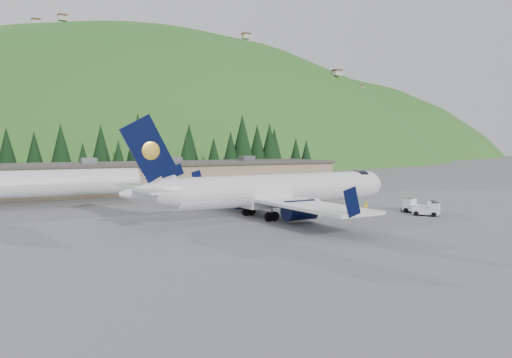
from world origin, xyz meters
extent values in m
plane|color=slate|center=(0.00, 0.00, 0.00)|extent=(600.00, 600.00, 0.00)
cylinder|color=white|center=(0.00, 0.00, 3.18)|extent=(26.37, 4.81, 3.52)
ellipsoid|color=white|center=(13.10, 0.65, 3.18)|extent=(4.75, 3.74, 3.52)
cylinder|color=black|center=(12.16, 0.60, 3.61)|extent=(1.45, 2.96, 2.90)
cone|color=white|center=(-15.90, -0.79, 3.56)|extent=(5.79, 3.80, 3.52)
cube|color=white|center=(-0.94, -0.05, 1.70)|extent=(7.63, 3.36, 0.94)
cube|color=white|center=(-1.87, -0.09, 2.25)|extent=(6.72, 32.06, 0.33)
cube|color=black|center=(-4.06, 15.74, 3.47)|extent=(1.90, 0.23, 2.69)
cube|color=black|center=(-2.49, -16.06, 3.47)|extent=(1.90, 0.23, 2.69)
cylinder|color=black|center=(-1.20, 5.38, 1.45)|extent=(4.04, 2.35, 2.15)
cylinder|color=white|center=(0.57, 5.47, 1.45)|extent=(0.67, 2.31, 2.29)
cube|color=white|center=(-1.20, 5.38, 1.97)|extent=(2.07, 0.34, 0.84)
cylinder|color=black|center=(-0.67, -5.47, 1.45)|extent=(4.04, 2.35, 2.15)
cylinder|color=white|center=(1.11, -5.38, 1.45)|extent=(0.67, 2.31, 2.29)
cube|color=white|center=(-0.67, -5.47, 1.97)|extent=(2.07, 0.34, 0.84)
cube|color=black|center=(-15.72, -0.78, 7.94)|extent=(5.80, 0.57, 6.88)
ellipsoid|color=yellow|center=(-15.54, -0.58, 7.76)|extent=(1.86, 0.26, 1.85)
ellipsoid|color=yellow|center=(-15.52, -0.96, 7.76)|extent=(1.86, 0.26, 1.85)
cube|color=black|center=(-13.28, -0.66, 5.51)|extent=(2.59, 0.36, 1.86)
cube|color=white|center=(-16.37, -0.81, 4.03)|extent=(3.01, 11.81, 0.21)
cylinder|color=slate|center=(10.29, 0.51, 0.84)|extent=(0.20, 0.20, 1.69)
cylinder|color=black|center=(10.29, 0.51, 0.36)|extent=(0.72, 0.30, 0.71)
cylinder|color=slate|center=(-2.93, 2.39, 0.94)|extent=(0.24, 0.24, 1.87)
cylinder|color=black|center=(-2.56, 2.41, 0.52)|extent=(1.05, 0.38, 1.03)
cylinder|color=black|center=(-3.31, 2.37, 0.52)|extent=(1.05, 0.38, 1.03)
cylinder|color=slate|center=(-2.68, -2.66, 0.94)|extent=(0.24, 0.24, 1.87)
cylinder|color=black|center=(-2.31, -2.65, 0.52)|extent=(1.05, 0.38, 1.03)
cylinder|color=black|center=(-3.06, -2.68, 0.52)|extent=(1.05, 0.38, 1.03)
cylinder|color=white|center=(-22.00, 22.00, 3.20)|extent=(22.00, 3.60, 3.60)
cube|color=white|center=(16.81, -3.50, 0.49)|extent=(2.97, 2.63, 0.63)
cube|color=white|center=(17.54, -2.99, 1.03)|extent=(1.45, 1.54, 0.81)
cube|color=black|center=(17.54, -2.99, 1.39)|extent=(1.32, 1.41, 0.09)
cylinder|color=black|center=(17.14, -2.40, 0.25)|extent=(0.52, 0.45, 0.50)
cylinder|color=black|center=(17.95, -3.58, 0.25)|extent=(0.52, 0.45, 0.50)
cylinder|color=black|center=(15.66, -3.42, 0.25)|extent=(0.52, 0.45, 0.50)
cylinder|color=black|center=(16.47, -4.60, 0.25)|extent=(0.52, 0.45, 0.50)
cube|color=white|center=(17.55, -5.56, 0.48)|extent=(2.94, 2.30, 0.61)
cube|color=white|center=(18.34, -5.93, 1.01)|extent=(1.31, 1.48, 0.79)
cube|color=black|center=(18.34, -5.93, 1.36)|extent=(1.19, 1.36, 0.09)
cylinder|color=black|center=(18.64, -5.29, 0.25)|extent=(0.53, 0.38, 0.49)
cylinder|color=black|center=(18.05, -6.56, 0.25)|extent=(0.53, 0.38, 0.49)
cylinder|color=black|center=(17.05, -4.55, 0.25)|extent=(0.53, 0.38, 0.49)
cylinder|color=black|center=(16.46, -5.83, 0.25)|extent=(0.53, 0.38, 0.49)
cube|color=white|center=(16.30, -5.41, 0.58)|extent=(2.33, 3.47, 0.74)
cube|color=white|center=(16.03, -4.38, 1.22)|extent=(1.70, 1.40, 0.95)
cube|color=black|center=(16.03, -4.38, 1.64)|extent=(1.57, 1.27, 0.11)
cylinder|color=black|center=(15.21, -4.59, 0.30)|extent=(0.37, 0.63, 0.59)
cylinder|color=black|center=(16.85, -4.17, 0.30)|extent=(0.37, 0.63, 0.59)
cylinder|color=black|center=(15.74, -6.64, 0.30)|extent=(0.37, 0.63, 0.59)
cylinder|color=black|center=(17.38, -6.22, 0.30)|extent=(0.37, 0.63, 0.59)
cube|color=#957C5E|center=(-5.00, 38.00, 2.40)|extent=(70.00, 16.00, 4.80)
cube|color=#47423D|center=(-5.00, 38.00, 4.95)|extent=(71.00, 17.00, 0.40)
cube|color=slate|center=(-15.00, 38.00, 5.60)|extent=(2.50, 2.50, 1.00)
cube|color=slate|center=(0.00, 38.00, 5.60)|extent=(2.50, 2.50, 1.00)
cube|color=slate|center=(15.00, 38.00, 5.60)|extent=(2.50, 2.50, 1.00)
cube|color=white|center=(15.48, -7.53, 0.54)|extent=(2.90, 3.29, 0.69)
cube|color=white|center=(16.04, -8.35, 1.14)|extent=(1.70, 1.60, 0.89)
cube|color=black|center=(16.04, -8.35, 1.53)|extent=(1.56, 1.46, 0.10)
cylinder|color=black|center=(16.69, -7.90, 0.28)|extent=(0.49, 0.58, 0.55)
cylinder|color=black|center=(15.39, -8.79, 0.28)|extent=(0.49, 0.58, 0.55)
cylinder|color=black|center=(15.58, -6.27, 0.28)|extent=(0.49, 0.58, 0.55)
cylinder|color=black|center=(14.27, -7.16, 0.28)|extent=(0.49, 0.58, 0.55)
imported|color=yellow|center=(8.60, -4.91, 0.89)|extent=(0.69, 0.50, 1.79)
cone|color=black|center=(-26.50, 67.40, 6.85)|extent=(5.03, 5.03, 10.28)
cone|color=black|center=(-21.26, 66.44, 6.39)|extent=(4.69, 4.69, 9.59)
cone|color=black|center=(-16.34, 62.94, 7.32)|extent=(5.37, 5.37, 10.98)
cone|color=black|center=(-13.20, 54.97, 5.03)|extent=(3.69, 3.69, 7.55)
cone|color=black|center=(-7.70, 65.12, 7.32)|extent=(5.37, 5.37, 10.98)
cone|color=black|center=(-4.42, 62.65, 5.34)|extent=(3.91, 3.91, 8.00)
cone|color=black|center=(1.04, 66.48, 8.95)|extent=(6.57, 6.57, 13.43)
cone|color=black|center=(3.66, 60.21, 6.34)|extent=(4.65, 4.65, 9.52)
cone|color=black|center=(8.81, 55.22, 6.27)|extent=(4.60, 4.60, 9.40)
cone|color=black|center=(14.18, 67.86, 7.72)|extent=(5.66, 5.66, 11.58)
cone|color=black|center=(16.38, 57.66, 5.74)|extent=(4.21, 4.21, 8.61)
cone|color=black|center=(21.91, 60.10, 6.62)|extent=(4.86, 4.86, 9.93)
cone|color=black|center=(25.26, 60.48, 8.96)|extent=(6.57, 6.57, 13.44)
cone|color=black|center=(31.08, 63.62, 7.70)|extent=(5.64, 5.64, 11.55)
cone|color=black|center=(34.27, 62.77, 7.91)|extent=(5.80, 5.80, 11.86)
cone|color=black|center=(38.42, 67.54, 7.31)|extent=(5.36, 5.36, 10.96)
cone|color=black|center=(44.18, 65.72, 5.81)|extent=(4.26, 4.26, 8.72)
cone|color=black|center=(47.00, 64.80, 5.52)|extent=(4.05, 4.05, 8.28)
ellipsoid|color=#20631D|center=(40.00, 200.00, -85.00)|extent=(420.00, 300.00, 300.00)
ellipsoid|color=#20631D|center=(160.00, 240.00, -85.00)|extent=(392.00, 280.00, 280.00)
camera|label=1|loc=(-29.58, -49.47, 8.40)|focal=35.00mm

